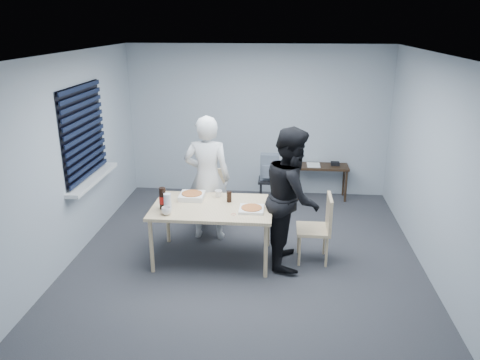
# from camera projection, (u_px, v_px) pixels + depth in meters

# --- Properties ---
(room) EXTENTS (5.00, 5.00, 5.00)m
(room) POSITION_uv_depth(u_px,v_px,m) (86.00, 140.00, 6.29)
(room) COLOR #2E2E33
(room) RESTS_ON ground
(dining_table) EXTENTS (1.52, 0.96, 0.74)m
(dining_table) POSITION_uv_depth(u_px,v_px,m) (213.00, 210.00, 5.94)
(dining_table) COLOR beige
(dining_table) RESTS_ON ground
(chair_far) EXTENTS (0.42, 0.42, 0.89)m
(chair_far) POSITION_uv_depth(u_px,v_px,m) (211.00, 195.00, 6.93)
(chair_far) COLOR beige
(chair_far) RESTS_ON ground
(chair_right) EXTENTS (0.42, 0.42, 0.89)m
(chair_right) POSITION_uv_depth(u_px,v_px,m) (320.00, 224.00, 5.94)
(chair_right) COLOR beige
(chair_right) RESTS_ON ground
(person_white) EXTENTS (0.65, 0.42, 1.77)m
(person_white) POSITION_uv_depth(u_px,v_px,m) (207.00, 178.00, 6.49)
(person_white) COLOR silver
(person_white) RESTS_ON ground
(person_black) EXTENTS (0.47, 0.86, 1.77)m
(person_black) POSITION_uv_depth(u_px,v_px,m) (292.00, 197.00, 5.80)
(person_black) COLOR black
(person_black) RESTS_ON ground
(side_table) EXTENTS (0.89, 0.40, 0.59)m
(side_table) POSITION_uv_depth(u_px,v_px,m) (322.00, 170.00, 8.07)
(side_table) COLOR #2F2115
(side_table) RESTS_ON ground
(stool) EXTENTS (0.36, 0.36, 0.50)m
(stool) POSITION_uv_depth(u_px,v_px,m) (269.00, 186.00, 7.69)
(stool) COLOR black
(stool) RESTS_ON ground
(backpack) EXTENTS (0.30, 0.22, 0.43)m
(backpack) POSITION_uv_depth(u_px,v_px,m) (270.00, 167.00, 7.57)
(backpack) COLOR slate
(backpack) RESTS_ON stool
(pizza_box_a) EXTENTS (0.31, 0.31, 0.08)m
(pizza_box_a) POSITION_uv_depth(u_px,v_px,m) (192.00, 196.00, 6.15)
(pizza_box_a) COLOR white
(pizza_box_a) RESTS_ON dining_table
(pizza_box_b) EXTENTS (0.30, 0.30, 0.04)m
(pizza_box_b) POSITION_uv_depth(u_px,v_px,m) (252.00, 209.00, 5.77)
(pizza_box_b) COLOR white
(pizza_box_b) RESTS_ON dining_table
(mug_a) EXTENTS (0.17, 0.17, 0.10)m
(mug_a) POSITION_uv_depth(u_px,v_px,m) (167.00, 211.00, 5.64)
(mug_a) COLOR white
(mug_a) RESTS_ON dining_table
(mug_b) EXTENTS (0.10, 0.10, 0.09)m
(mug_b) POSITION_uv_depth(u_px,v_px,m) (218.00, 194.00, 6.20)
(mug_b) COLOR white
(mug_b) RESTS_ON dining_table
(cola_glass) EXTENTS (0.07, 0.07, 0.14)m
(cola_glass) POSITION_uv_depth(u_px,v_px,m) (229.00, 197.00, 6.02)
(cola_glass) COLOR black
(cola_glass) RESTS_ON dining_table
(soda_bottle) EXTENTS (0.09, 0.09, 0.28)m
(soda_bottle) POSITION_uv_depth(u_px,v_px,m) (163.00, 199.00, 5.78)
(soda_bottle) COLOR black
(soda_bottle) RESTS_ON dining_table
(plastic_cups) EXTENTS (0.10, 0.10, 0.22)m
(plastic_cups) POSITION_uv_depth(u_px,v_px,m) (168.00, 202.00, 5.73)
(plastic_cups) COLOR silver
(plastic_cups) RESTS_ON dining_table
(rubber_band) EXTENTS (0.06, 0.06, 0.00)m
(rubber_band) POSITION_uv_depth(u_px,v_px,m) (234.00, 214.00, 5.66)
(rubber_band) COLOR red
(rubber_band) RESTS_ON dining_table
(papers) EXTENTS (0.25, 0.32, 0.01)m
(papers) POSITION_uv_depth(u_px,v_px,m) (313.00, 165.00, 8.07)
(papers) COLOR white
(papers) RESTS_ON side_table
(black_box) EXTENTS (0.17, 0.15, 0.06)m
(black_box) POSITION_uv_depth(u_px,v_px,m) (335.00, 164.00, 8.04)
(black_box) COLOR black
(black_box) RESTS_ON side_table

